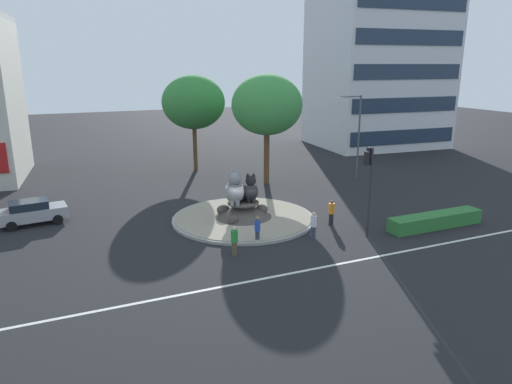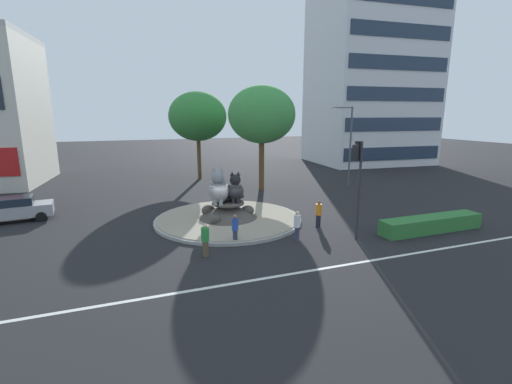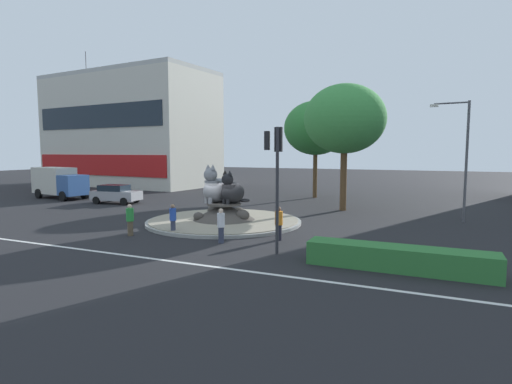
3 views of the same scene
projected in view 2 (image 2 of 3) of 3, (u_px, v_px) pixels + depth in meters
ground_plane at (228, 220)px, 23.53m from camera, size 160.00×160.00×0.00m
lane_centreline at (283, 275)px, 15.52m from camera, size 112.00×0.20×0.01m
roundabout_island at (228, 215)px, 23.46m from camera, size 9.60×9.60×1.25m
cat_statue_grey at (219, 189)px, 22.95m from camera, size 2.12×2.42×2.41m
cat_statue_black at (235, 190)px, 23.34m from camera, size 1.71×2.14×2.07m
traffic_light_mast at (358, 169)px, 19.24m from camera, size 0.71×0.62×5.48m
office_tower at (372, 55)px, 49.12m from camera, size 15.93×13.27×29.86m
clipped_hedge_strip at (431, 224)px, 21.30m from camera, size 6.82×1.20×0.90m
broadleaf_tree_behind_island at (198, 116)px, 37.19m from camera, size 6.02×6.02×9.21m
second_tree_near_tower at (262, 115)px, 31.73m from camera, size 6.03×6.03×9.41m
streetlight_arm at (348, 142)px, 32.99m from camera, size 2.31×0.41×7.56m
pedestrian_white_shirt at (297, 225)px, 19.61m from camera, size 0.37×0.37×1.71m
pedestrian_green_shirt at (205, 239)px, 17.47m from camera, size 0.39×0.39×1.69m
pedestrian_blue_shirt at (235, 228)px, 19.18m from camera, size 0.35×0.35×1.64m
pedestrian_orange_shirt at (319, 213)px, 21.99m from camera, size 0.39×0.39×1.70m
sedan_on_far_lane at (16, 209)px, 23.28m from camera, size 4.31×2.34×1.59m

